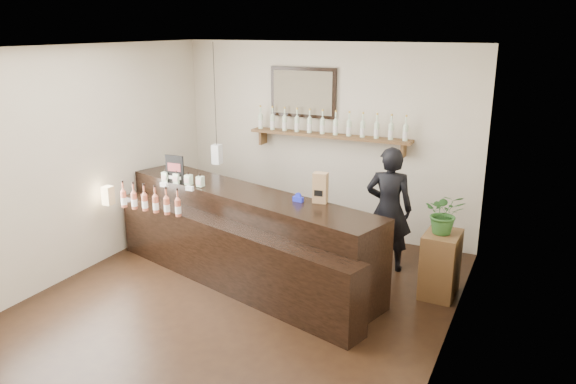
{
  "coord_description": "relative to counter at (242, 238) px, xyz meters",
  "views": [
    {
      "loc": [
        2.95,
        -5.03,
        3.01
      ],
      "look_at": [
        0.24,
        0.7,
        1.13
      ],
      "focal_mm": 35.0,
      "sensor_mm": 36.0,
      "label": 1
    }
  ],
  "objects": [
    {
      "name": "back_wall_decor",
      "position": [
        0.17,
        1.81,
        1.26
      ],
      "size": [
        2.66,
        0.96,
        1.69
      ],
      "color": "brown",
      "rests_on": "ground"
    },
    {
      "name": "potted_plant",
      "position": [
        2.32,
        0.52,
        0.5
      ],
      "size": [
        0.5,
        0.46,
        0.48
      ],
      "primitive_type": "imported",
      "rotation": [
        0.0,
        0.0,
        0.22
      ],
      "color": "#306227",
      "rests_on": "side_cabinet"
    },
    {
      "name": "ground",
      "position": [
        0.32,
        -0.56,
        -0.49
      ],
      "size": [
        5.0,
        5.0,
        0.0
      ],
      "primitive_type": "plane",
      "color": "black",
      "rests_on": "ground"
    },
    {
      "name": "side_cabinet",
      "position": [
        2.32,
        0.52,
        -0.12
      ],
      "size": [
        0.4,
        0.53,
        0.76
      ],
      "color": "brown",
      "rests_on": "ground"
    },
    {
      "name": "paper_bag",
      "position": [
        0.98,
        0.13,
        0.74
      ],
      "size": [
        0.17,
        0.14,
        0.35
      ],
      "color": "#A5734F",
      "rests_on": "counter"
    },
    {
      "name": "counter",
      "position": [
        0.0,
        0.0,
        0.0
      ],
      "size": [
        3.81,
        2.05,
        1.23
      ],
      "color": "black",
      "rests_on": "ground"
    },
    {
      "name": "shopkeeper",
      "position": [
        1.56,
        0.99,
        0.41
      ],
      "size": [
        0.72,
        0.53,
        1.81
      ],
      "primitive_type": "imported",
      "rotation": [
        0.0,
        0.0,
        3.3
      ],
      "color": "black",
      "rests_on": "ground"
    },
    {
      "name": "promo_sign",
      "position": [
        -1.01,
        0.09,
        0.74
      ],
      "size": [
        0.26,
        0.03,
        0.37
      ],
      "color": "black",
      "rests_on": "counter"
    },
    {
      "name": "tape_dispenser",
      "position": [
        0.74,
        0.05,
        0.6
      ],
      "size": [
        0.13,
        0.07,
        0.11
      ],
      "color": "#1C27C7",
      "rests_on": "counter"
    },
    {
      "name": "room_shell",
      "position": [
        0.32,
        -0.56,
        1.21
      ],
      "size": [
        5.0,
        5.0,
        5.0
      ],
      "color": "beige",
      "rests_on": "ground"
    }
  ]
}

